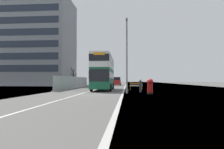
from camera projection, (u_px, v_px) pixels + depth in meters
name	position (u px, v px, depth m)	size (l,w,h in m)	color
ground	(97.00, 95.00, 20.06)	(140.00, 280.00, 0.10)	#565451
double_decker_bus	(103.00, 72.00, 29.01)	(2.92, 10.42, 5.01)	#145638
lamppost_foreground	(127.00, 58.00, 22.17)	(0.29, 0.70, 8.37)	gray
red_pillar_postbox	(150.00, 86.00, 20.85)	(0.66, 0.66, 1.62)	black
roadworks_barrier	(136.00, 85.00, 29.66)	(1.93, 0.45, 1.08)	orange
construction_site_fence	(75.00, 83.00, 34.99)	(0.44, 20.60, 2.11)	#A8AAAD
car_oncoming_near	(100.00, 82.00, 46.94)	(1.96, 3.97, 2.32)	navy
car_receding_mid	(117.00, 82.00, 55.18)	(2.08, 4.10, 2.28)	maroon
bare_tree_far_verge_near	(66.00, 78.00, 59.35)	(2.26, 2.13, 4.54)	#4C3D2D
bare_tree_far_verge_mid	(73.00, 76.00, 57.40)	(2.86, 2.90, 5.66)	#4C3D2D
pedestrian_at_kerb	(140.00, 86.00, 24.41)	(0.34, 0.34, 1.60)	#2D3342
backdrop_office_block	(22.00, 43.00, 57.26)	(28.70, 14.36, 24.41)	gray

